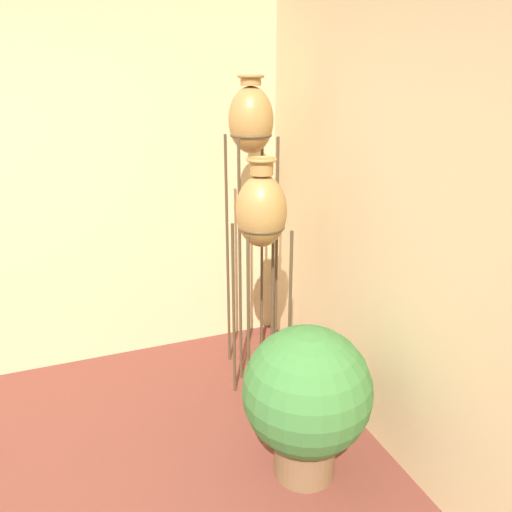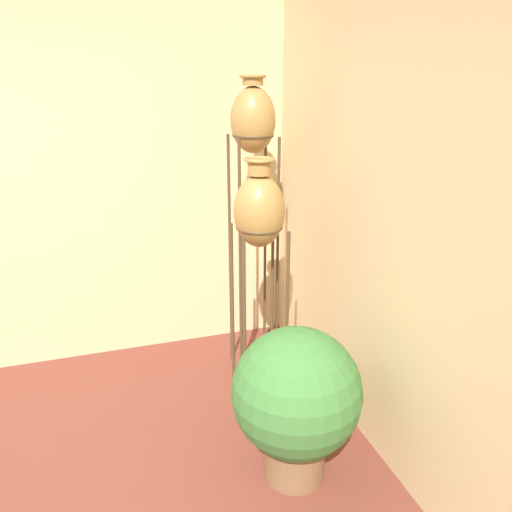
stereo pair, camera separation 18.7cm
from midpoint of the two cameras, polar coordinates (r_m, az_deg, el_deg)
wall_right at (r=2.17m, az=26.08°, el=0.32°), size 0.06×8.17×2.70m
vase_stand_tall at (r=3.22m, az=1.37°, el=14.20°), size 0.28×0.28×2.02m
vase_stand_medium at (r=2.90m, az=2.23°, el=4.73°), size 0.30×0.30×1.58m
potted_plant at (r=2.63m, az=6.74°, el=-15.83°), size 0.66×0.66×0.84m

